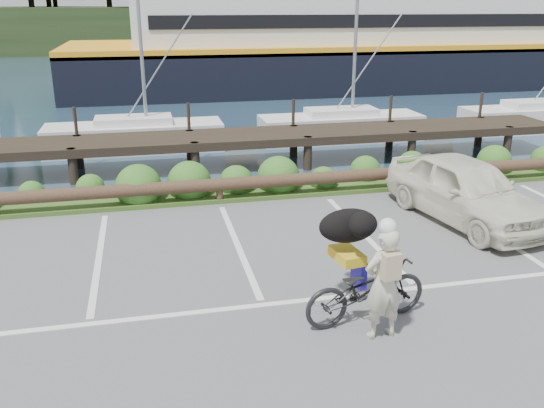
{
  "coord_description": "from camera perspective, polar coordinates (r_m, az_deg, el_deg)",
  "views": [
    {
      "loc": [
        -1.59,
        -8.18,
        4.45
      ],
      "look_at": [
        0.5,
        1.17,
        1.1
      ],
      "focal_mm": 38.0,
      "sensor_mm": 36.0,
      "label": 1
    }
  ],
  "objects": [
    {
      "name": "ground",
      "position": [
        9.45,
        -1.42,
        -8.84
      ],
      "size": [
        72.0,
        72.0,
        0.0
      ],
      "primitive_type": "plane",
      "color": "#525355"
    },
    {
      "name": "vegetation_strip",
      "position": [
        14.27,
        -5.58,
        1.21
      ],
      "size": [
        34.0,
        1.6,
        0.1
      ],
      "primitive_type": "cube",
      "color": "#3D5B21",
      "rests_on": "ground"
    },
    {
      "name": "harbor_backdrop",
      "position": [
        86.73,
        -11.71,
        15.93
      ],
      "size": [
        170.0,
        160.0,
        30.0
      ],
      "color": "#1C3144",
      "rests_on": "ground"
    },
    {
      "name": "parked_car",
      "position": [
        12.94,
        18.65,
        1.36
      ],
      "size": [
        2.33,
        4.31,
        1.39
      ],
      "primitive_type": "imported",
      "rotation": [
        0.0,
        0.0,
        0.17
      ],
      "color": "silver",
      "rests_on": "ground"
    },
    {
      "name": "bicycle",
      "position": [
        8.58,
        9.3,
        -8.36
      ],
      "size": [
        2.0,
        0.94,
        1.01
      ],
      "primitive_type": "imported",
      "rotation": [
        0.0,
        0.0,
        1.71
      ],
      "color": "black",
      "rests_on": "ground"
    },
    {
      "name": "dog",
      "position": [
        8.75,
        7.58,
        -2.14
      ],
      "size": [
        0.58,
        0.98,
        0.53
      ],
      "primitive_type": "ellipsoid",
      "rotation": [
        0.0,
        0.0,
        1.71
      ],
      "color": "black",
      "rests_on": "bicycle"
    },
    {
      "name": "log_rail",
      "position": [
        13.63,
        -5.2,
        0.12
      ],
      "size": [
        32.0,
        0.3,
        0.6
      ],
      "primitive_type": null,
      "color": "#443021",
      "rests_on": "ground"
    },
    {
      "name": "cyclist",
      "position": [
        8.1,
        11.0,
        -7.75
      ],
      "size": [
        0.65,
        0.47,
        1.64
      ],
      "primitive_type": "imported",
      "rotation": [
        0.0,
        0.0,
        3.28
      ],
      "color": "beige",
      "rests_on": "ground"
    }
  ]
}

